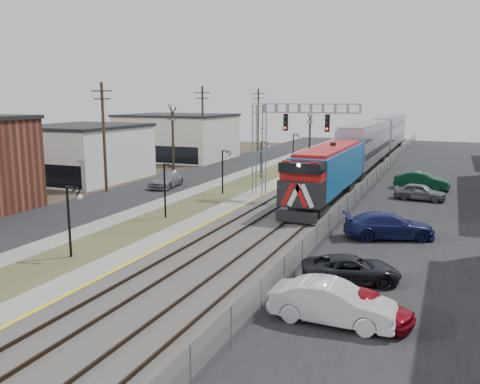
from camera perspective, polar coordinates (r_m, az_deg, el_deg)
The scene contains 24 objects.
ground at distance 21.55m, azimuth -24.42°, elevation -14.08°, with size 160.00×160.00×0.00m, color #473D2D.
street_west at distance 55.46m, azimuth -6.01°, elevation 1.59°, with size 7.00×120.00×0.04m, color black.
sidewalk at distance 53.47m, azimuth -1.77°, elevation 1.33°, with size 2.00×120.00×0.08m, color gray.
grass_median at distance 52.32m, azimuth 1.22°, elevation 1.12°, with size 4.00×120.00×0.06m, color #474F2A.
platform at distance 51.30m, azimuth 4.35°, elevation 1.00°, with size 2.00×120.00×0.24m, color gray.
ballast_bed at distance 49.99m, azimuth 9.79°, elevation 0.60°, with size 8.00×120.00×0.20m, color #595651.
parking_lot at distance 48.84m, azimuth 23.64°, elevation -0.48°, with size 16.00×120.00×0.04m, color black.
platform_edge at distance 51.02m, azimuth 5.29°, elevation 1.07°, with size 0.24×120.00×0.01m, color gold.
track_near at distance 50.43m, azimuth 7.59°, elevation 0.95°, with size 1.58×120.00×0.15m.
track_far at distance 49.66m, azimuth 11.49°, elevation 0.68°, with size 1.58×120.00×0.15m.
train at distance 66.07m, azimuth 14.49°, elevation 5.26°, with size 3.00×63.05×5.33m.
signal_gantry at distance 43.35m, azimuth 4.32°, elevation 6.52°, with size 9.00×1.07×8.15m.
lampposts at distance 37.15m, azimuth -8.21°, elevation 0.18°, with size 0.14×62.14×4.00m.
utility_poles at distance 48.17m, azimuth -15.02°, elevation 5.90°, with size 0.28×80.28×10.00m.
fence at distance 49.14m, azimuth 14.59°, elevation 1.07°, with size 0.04×120.00×1.60m, color gray.
buildings_west at distance 51.98m, azimuth -21.16°, elevation 3.66°, with size 14.00×67.00×7.00m.
bare_trees at distance 59.08m, azimuth -5.24°, elevation 4.78°, with size 12.30×42.30×5.95m.
car_lot_a at distance 20.76m, azimuth 13.65°, elevation -12.33°, with size 1.59×3.96×1.35m, color maroon.
car_lot_b at distance 20.40m, azimuth 10.39°, elevation -12.22°, with size 1.70×4.88×1.61m, color silver.
car_lot_c at distance 24.74m, azimuth 12.34°, elevation -8.56°, with size 2.12×4.60×1.28m, color black.
car_lot_d at distance 32.79m, azimuth 16.38°, elevation -3.70°, with size 2.24×5.51×1.60m, color #171D51.
car_lot_e at distance 45.68m, azimuth 19.56°, elevation -0.02°, with size 1.69×4.20×1.43m, color slate.
car_lot_f at distance 51.00m, azimuth 19.76°, elevation 1.15°, with size 1.74×5.00×1.65m, color #0C3F25.
car_street_b at distance 49.82m, azimuth -8.24°, elevation 1.35°, with size 2.06×5.07×1.47m, color gray.
Camera 1 is at (14.80, -13.06, 8.66)m, focal length 38.00 mm.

